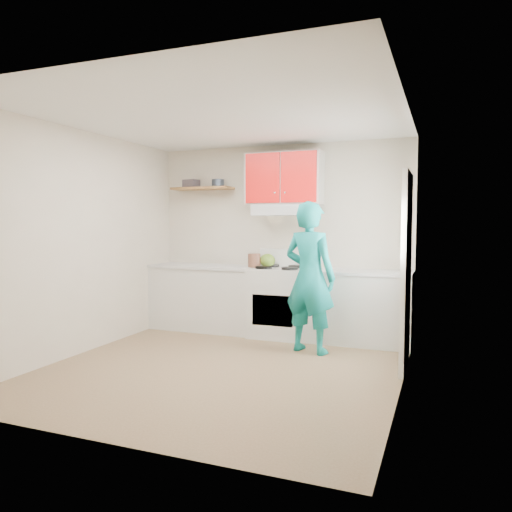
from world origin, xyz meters
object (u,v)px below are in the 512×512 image
at_px(crock, 254,261).
at_px(stove, 280,302).
at_px(person, 310,277).
at_px(tin, 218,183).
at_px(kettle, 267,260).

bearing_deg(crock, stove, 2.80).
bearing_deg(person, crock, -18.11).
xyz_separation_m(tin, crock, (0.65, -0.23, -1.09)).
xyz_separation_m(stove, kettle, (-0.21, 0.08, 0.55)).
distance_m(tin, person, 2.17).
relative_size(stove, person, 0.52).
xyz_separation_m(stove, person, (0.58, -0.64, 0.43)).
relative_size(stove, kettle, 4.30).
bearing_deg(tin, stove, -11.84).
height_order(stove, person, person).
height_order(stove, tin, tin).
bearing_deg(tin, kettle, -9.56).
relative_size(crock, person, 0.12).
relative_size(tin, crock, 0.87).
bearing_deg(tin, person, -28.13).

